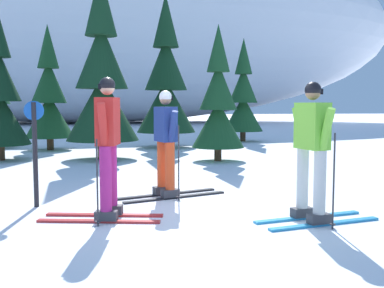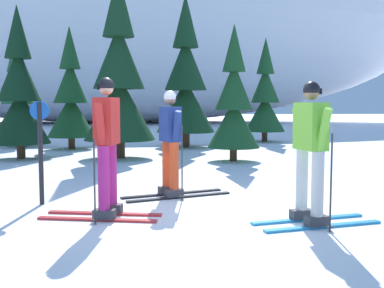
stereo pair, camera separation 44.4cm
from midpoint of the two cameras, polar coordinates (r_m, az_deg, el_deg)
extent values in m
plane|color=white|center=(6.27, -3.96, -8.88)|extent=(120.00, 120.00, 0.00)
cube|color=black|center=(7.66, -4.75, -6.21)|extent=(1.70, 0.68, 0.03)
cube|color=black|center=(7.38, -3.76, -6.63)|extent=(1.70, 0.68, 0.03)
cube|color=#38383D|center=(7.60, -5.44, -5.72)|extent=(0.31, 0.22, 0.12)
cube|color=#38383D|center=(7.33, -4.48, -6.12)|extent=(0.31, 0.22, 0.12)
cylinder|color=#DB471E|center=(7.53, -5.47, -2.46)|extent=(0.15, 0.15, 0.75)
cylinder|color=#DB471E|center=(7.25, -4.50, -2.74)|extent=(0.15, 0.15, 0.75)
cube|color=navy|center=(7.34, -5.03, 2.47)|extent=(0.35, 0.45, 0.56)
cylinder|color=navy|center=(7.56, -5.78, 2.05)|extent=(0.18, 0.29, 0.58)
cylinder|color=navy|center=(7.12, -4.23, 1.88)|extent=(0.18, 0.29, 0.58)
sphere|color=#A37556|center=(7.33, -5.06, 5.62)|extent=(0.19, 0.19, 0.19)
sphere|color=white|center=(7.33, -5.06, 5.85)|extent=(0.21, 0.21, 0.21)
cube|color=black|center=(7.36, -4.48, 5.70)|extent=(0.08, 0.15, 0.07)
cylinder|color=#2D2D33|center=(7.71, -5.60, -1.84)|extent=(0.02, 0.02, 1.17)
cylinder|color=#2D2D33|center=(7.79, -5.57, -5.68)|extent=(0.07, 0.07, 0.01)
cylinder|color=#2D2D33|center=(7.11, -3.46, -2.41)|extent=(0.02, 0.02, 1.17)
cylinder|color=#2D2D33|center=(7.20, -3.44, -6.56)|extent=(0.07, 0.07, 0.01)
cube|color=#2893CC|center=(6.24, 12.26, -8.89)|extent=(1.57, 0.41, 0.03)
cube|color=#2893CC|center=(5.95, 14.19, -9.62)|extent=(1.57, 0.41, 0.03)
cube|color=#38383D|center=(6.17, 11.49, -8.32)|extent=(0.30, 0.19, 0.12)
cube|color=#38383D|center=(5.88, 13.40, -9.03)|extent=(0.30, 0.19, 0.12)
cylinder|color=silver|center=(6.08, 11.56, -4.16)|extent=(0.15, 0.15, 0.79)
cylinder|color=silver|center=(5.79, 13.49, -4.67)|extent=(0.15, 0.15, 0.79)
cube|color=#75C638|center=(5.86, 12.63, 2.21)|extent=(0.33, 0.49, 0.58)
cylinder|color=#75C638|center=(6.10, 11.17, 1.82)|extent=(0.15, 0.29, 0.58)
cylinder|color=#75C638|center=(5.64, 14.18, 1.51)|extent=(0.15, 0.29, 0.58)
sphere|color=#A37556|center=(5.86, 12.71, 6.27)|extent=(0.19, 0.19, 0.19)
sphere|color=black|center=(5.86, 12.71, 6.57)|extent=(0.21, 0.21, 0.21)
cube|color=black|center=(5.90, 13.36, 6.35)|extent=(0.07, 0.15, 0.07)
cylinder|color=#2D2D33|center=(6.26, 11.11, -3.55)|extent=(0.02, 0.02, 1.16)
cylinder|color=#2D2D33|center=(6.36, 11.03, -8.19)|extent=(0.07, 0.07, 0.01)
cylinder|color=#2D2D33|center=(5.66, 15.08, -4.53)|extent=(0.02, 0.02, 1.16)
cylinder|color=#2D2D33|center=(5.77, 14.96, -9.63)|extent=(0.07, 0.07, 0.01)
cube|color=red|center=(6.06, -13.64, -9.33)|extent=(1.56, 0.43, 0.03)
cube|color=red|center=(6.37, -12.80, -8.61)|extent=(1.56, 0.43, 0.03)
cube|color=#38383D|center=(6.02, -12.73, -8.69)|extent=(0.30, 0.20, 0.12)
cube|color=#38383D|center=(6.33, -11.93, -7.99)|extent=(0.30, 0.20, 0.12)
cylinder|color=#B7237A|center=(5.93, -12.81, -4.24)|extent=(0.15, 0.15, 0.83)
cylinder|color=#B7237A|center=(6.24, -12.01, -3.76)|extent=(0.15, 0.15, 0.83)
cube|color=red|center=(6.01, -12.53, 2.77)|extent=(0.32, 0.46, 0.61)
cylinder|color=red|center=(5.77, -13.19, 2.23)|extent=(0.16, 0.29, 0.58)
cylinder|color=red|center=(6.27, -11.90, 2.47)|extent=(0.16, 0.29, 0.58)
sphere|color=beige|center=(6.01, -12.61, 6.87)|extent=(0.19, 0.19, 0.19)
sphere|color=black|center=(6.02, -12.61, 7.15)|extent=(0.21, 0.21, 0.21)
cube|color=black|center=(6.04, -13.35, 6.94)|extent=(0.07, 0.15, 0.07)
cylinder|color=#2D2D33|center=(5.77, -13.87, -4.75)|extent=(0.02, 0.02, 1.08)
cylinder|color=#2D2D33|center=(5.87, -13.77, -9.36)|extent=(0.07, 0.07, 0.01)
cylinder|color=#2D2D33|center=(6.44, -12.11, -3.72)|extent=(0.02, 0.02, 1.08)
cylinder|color=#2D2D33|center=(6.52, -12.03, -7.87)|extent=(0.07, 0.07, 0.01)
cylinder|color=#47301E|center=(13.33, -23.62, -0.67)|extent=(0.23, 0.23, 0.56)
cylinder|color=#47301E|center=(15.76, -17.98, 0.29)|extent=(0.22, 0.22, 0.55)
cone|color=#194723|center=(15.72, -18.06, 3.33)|extent=(1.57, 1.57, 1.40)
cone|color=#194723|center=(15.73, -18.18, 7.42)|extent=(1.13, 1.13, 1.40)
cone|color=#194723|center=(15.82, -18.29, 11.48)|extent=(0.69, 0.69, 1.40)
cylinder|color=#47301E|center=(12.81, -11.99, -0.29)|extent=(0.27, 0.27, 0.69)
cone|color=#14381E|center=(12.76, -12.08, 4.39)|extent=(1.96, 1.96, 1.76)
cone|color=#14381E|center=(12.83, -12.19, 10.68)|extent=(1.41, 1.41, 1.76)
cone|color=#14381E|center=(13.04, -12.31, 16.84)|extent=(0.86, 0.86, 1.76)
cylinder|color=#47301E|center=(15.95, -4.02, 0.86)|extent=(0.28, 0.28, 0.71)
cone|color=#14381E|center=(15.91, -4.05, 4.75)|extent=(2.03, 2.03, 1.82)
cone|color=#14381E|center=(15.97, -4.08, 9.97)|extent=(1.46, 1.46, 1.82)
cone|color=#14381E|center=(16.16, -4.11, 15.10)|extent=(0.89, 0.89, 1.82)
cylinder|color=#47301E|center=(12.14, 2.19, -0.96)|extent=(0.19, 0.19, 0.48)
cone|color=#194723|center=(12.09, 2.20, 2.51)|extent=(1.38, 1.38, 1.24)
cone|color=#194723|center=(12.09, 2.22, 7.20)|extent=(0.99, 0.99, 1.24)
cone|color=#194723|center=(12.17, 2.24, 11.86)|extent=(0.61, 0.61, 1.24)
cylinder|color=#47301E|center=(18.55, 5.66, 1.19)|extent=(0.22, 0.22, 0.56)
cone|color=#194723|center=(18.51, 5.68, 3.81)|extent=(1.59, 1.59, 1.42)
cone|color=#194723|center=(18.52, 5.71, 7.33)|extent=(1.14, 1.14, 1.42)
cone|color=#194723|center=(18.60, 5.74, 10.83)|extent=(0.70, 0.70, 1.42)
ellipsoid|color=white|center=(37.93, -14.13, 14.19)|extent=(51.24, 19.59, 15.31)
cylinder|color=black|center=(7.09, -20.63, -1.30)|extent=(0.07, 0.07, 1.53)
cylinder|color=blue|center=(7.05, -20.79, 3.90)|extent=(0.28, 0.02, 0.28)
camera|label=1|loc=(0.22, -92.01, -0.18)|focal=42.91mm
camera|label=2|loc=(0.22, 87.99, 0.18)|focal=42.91mm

